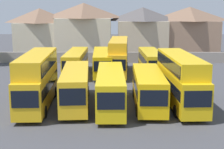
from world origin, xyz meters
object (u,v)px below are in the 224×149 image
house_terrace_centre (84,29)px  bus_1 (37,77)px  bus_3 (111,87)px  house_terrace_far_right (189,31)px  bus_5 (180,77)px  bus_4 (148,87)px  house_terrace_right (142,31)px  bus_6 (76,61)px  bus_7 (102,61)px  bus_9 (151,61)px  house_terrace_left (40,32)px  bus_8 (119,55)px  bus_2 (76,85)px

house_terrace_centre → bus_1: bearing=-92.3°
bus_3 → house_terrace_far_right: bearing=156.4°
bus_1 → bus_5: bearing=89.6°
bus_4 → house_terrace_right: 35.02m
bus_6 → bus_7: 3.74m
bus_4 → house_terrace_centre: 36.19m
bus_9 → house_terrace_right: house_terrace_right is taller
bus_9 → bus_3: bearing=-21.0°
house_terrace_left → bus_7: bearing=-56.1°
bus_9 → house_terrace_left: (-19.62, 19.07, 2.79)m
bus_8 → bus_5: bearing=22.9°
bus_6 → bus_1: bearing=-6.0°
bus_5 → bus_8: size_ratio=1.00×
bus_4 → house_terrace_far_right: size_ratio=0.91×
house_terrace_left → bus_3: bearing=-68.1°
house_terrace_left → house_terrace_centre: (8.53, 0.13, 0.52)m
bus_8 → house_terrace_far_right: size_ratio=1.03×
bus_4 → house_terrace_centre: bearing=-164.5°
house_terrace_far_right → bus_4: bearing=-107.9°
bus_5 → bus_7: bus_5 is taller
bus_5 → bus_8: bus_8 is taller
house_terrace_left → house_terrace_right: house_terrace_right is taller
bus_4 → bus_5: 3.24m
bus_2 → house_terrace_far_right: bearing=148.5°
house_terrace_far_right → bus_1: bearing=-121.7°
bus_6 → house_terrace_left: (-9.01, 19.05, 2.81)m
bus_7 → house_terrace_right: 20.57m
bus_6 → bus_8: bus_8 is taller
bus_1 → bus_9: bearing=138.9°
bus_7 → bus_1: bearing=-21.5°
bus_9 → house_terrace_centre: (-11.08, 19.19, 3.31)m
bus_4 → bus_5: (3.10, 0.44, 0.85)m
bus_3 → bus_7: bus_3 is taller
bus_3 → house_terrace_right: (5.90, 35.10, 2.82)m
house_terrace_left → house_terrace_centre: bearing=0.8°
house_terrace_left → bus_6: bearing=-64.7°
bus_2 → bus_9: bus_2 is taller
bus_8 → bus_1: bearing=-23.6°
bus_7 → bus_8: bus_8 is taller
bus_9 → house_terrace_left: house_terrace_left is taller
bus_2 → bus_3: size_ratio=0.93×
bus_1 → house_terrace_left: size_ratio=1.17×
house_terrace_left → house_terrace_right: bearing=0.3°
bus_6 → bus_8: (6.05, 0.28, 0.91)m
bus_4 → bus_7: bus_4 is taller
bus_8 → house_terrace_far_right: 24.32m
bus_1 → bus_6: bearing=170.5°
bus_3 → bus_5: bearing=95.3°
bus_5 → house_terrace_centre: bearing=-163.1°
bus_4 → bus_8: size_ratio=0.88×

